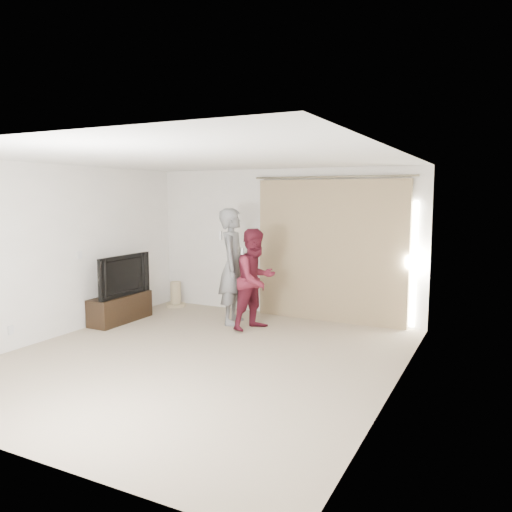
# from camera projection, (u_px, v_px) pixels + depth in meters

# --- Properties ---
(floor) EXTENTS (5.50, 5.50, 0.00)m
(floor) POSITION_uv_depth(u_px,v_px,m) (199.00, 358.00, 6.58)
(floor) COLOR tan
(floor) RESTS_ON ground
(wall_back) EXTENTS (5.00, 0.04, 2.60)m
(wall_back) POSITION_uv_depth(u_px,v_px,m) (283.00, 243.00, 8.86)
(wall_back) COLOR white
(wall_back) RESTS_ON ground
(wall_left) EXTENTS (0.04, 5.50, 2.60)m
(wall_left) POSITION_uv_depth(u_px,v_px,m) (59.00, 251.00, 7.53)
(wall_left) COLOR white
(wall_left) RESTS_ON ground
(ceiling) EXTENTS (5.00, 5.50, 0.01)m
(ceiling) POSITION_uv_depth(u_px,v_px,m) (197.00, 158.00, 6.26)
(ceiling) COLOR white
(ceiling) RESTS_ON wall_back
(curtain) EXTENTS (2.80, 0.11, 2.46)m
(curtain) POSITION_uv_depth(u_px,v_px,m) (331.00, 251.00, 8.40)
(curtain) COLOR tan
(curtain) RESTS_ON ground
(tv_console) EXTENTS (0.41, 1.19, 0.46)m
(tv_console) POSITION_uv_depth(u_px,v_px,m) (120.00, 308.00, 8.48)
(tv_console) COLOR black
(tv_console) RESTS_ON ground
(tv) EXTENTS (0.16, 1.20, 0.69)m
(tv) POSITION_uv_depth(u_px,v_px,m) (119.00, 275.00, 8.41)
(tv) COLOR black
(tv) RESTS_ON tv_console
(scratching_post) EXTENTS (0.36, 0.36, 0.48)m
(scratching_post) POSITION_uv_depth(u_px,v_px,m) (176.00, 296.00, 9.62)
(scratching_post) COLOR tan
(scratching_post) RESTS_ON ground
(person_man) EXTENTS (0.63, 0.80, 1.93)m
(person_man) POSITION_uv_depth(u_px,v_px,m) (233.00, 266.00, 8.30)
(person_man) COLOR slate
(person_man) RESTS_ON ground
(person_woman) EXTENTS (0.85, 0.95, 1.62)m
(person_woman) POSITION_uv_depth(u_px,v_px,m) (256.00, 279.00, 7.93)
(person_woman) COLOR #581624
(person_woman) RESTS_ON ground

